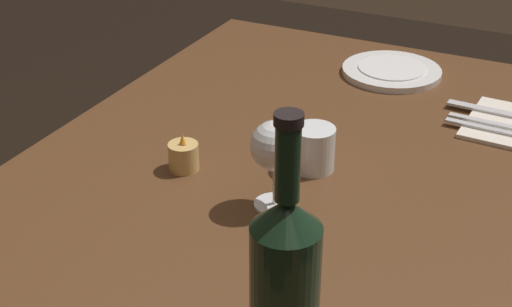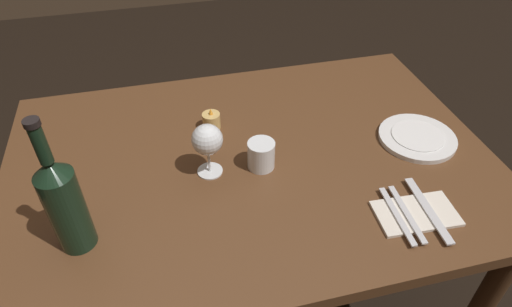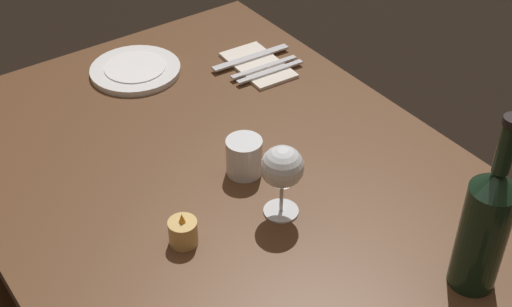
% 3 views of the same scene
% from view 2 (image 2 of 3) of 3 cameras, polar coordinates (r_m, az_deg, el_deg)
% --- Properties ---
extents(ground_plane, '(6.00, 6.00, 0.00)m').
position_cam_2_polar(ground_plane, '(1.77, -0.48, -18.95)').
color(ground_plane, black).
extents(dining_table, '(1.30, 0.90, 0.74)m').
position_cam_2_polar(dining_table, '(1.25, -0.64, -3.67)').
color(dining_table, '#56351E').
rests_on(dining_table, ground).
extents(wine_glass_left, '(0.08, 0.08, 0.15)m').
position_cam_2_polar(wine_glass_left, '(1.09, -6.30, 1.65)').
color(wine_glass_left, white).
rests_on(wine_glass_left, dining_table).
extents(wine_bottle, '(0.08, 0.08, 0.33)m').
position_cam_2_polar(wine_bottle, '(0.98, -23.50, -5.82)').
color(wine_bottle, black).
rests_on(wine_bottle, dining_table).
extents(water_tumbler, '(0.07, 0.07, 0.08)m').
position_cam_2_polar(water_tumbler, '(1.15, 0.67, -0.34)').
color(water_tumbler, white).
rests_on(water_tumbler, dining_table).
extents(votive_candle, '(0.05, 0.05, 0.07)m').
position_cam_2_polar(votive_candle, '(1.29, -5.77, 4.16)').
color(votive_candle, '#DBB266').
rests_on(votive_candle, dining_table).
extents(dinner_plate, '(0.22, 0.22, 0.02)m').
position_cam_2_polar(dinner_plate, '(1.33, 20.07, 1.96)').
color(dinner_plate, white).
rests_on(dinner_plate, dining_table).
extents(folded_napkin, '(0.20, 0.12, 0.01)m').
position_cam_2_polar(folded_napkin, '(1.11, 19.92, -7.28)').
color(folded_napkin, silver).
rests_on(folded_napkin, dining_table).
extents(fork_inner, '(0.02, 0.18, 0.00)m').
position_cam_2_polar(fork_inner, '(1.10, 18.87, -7.34)').
color(fork_inner, silver).
rests_on(fork_inner, folded_napkin).
extents(fork_outer, '(0.02, 0.18, 0.00)m').
position_cam_2_polar(fork_outer, '(1.08, 17.73, -7.63)').
color(fork_outer, silver).
rests_on(fork_outer, folded_napkin).
extents(table_knife, '(0.03, 0.21, 0.00)m').
position_cam_2_polar(table_knife, '(1.12, 21.30, -6.72)').
color(table_knife, silver).
rests_on(table_knife, folded_napkin).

